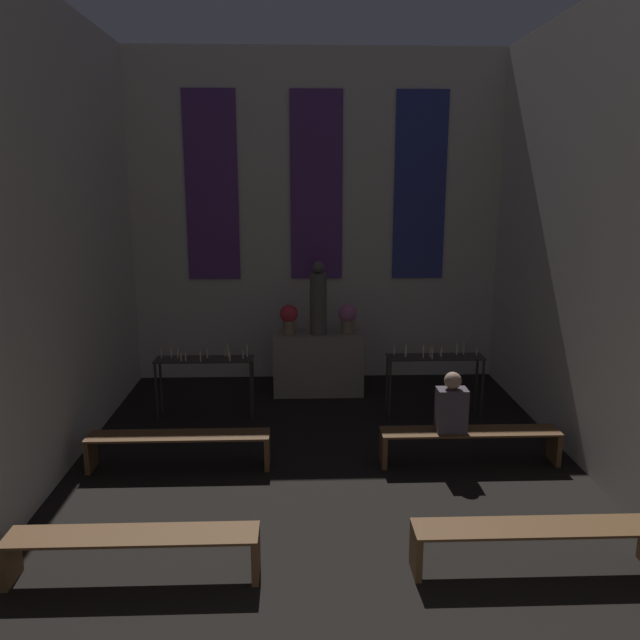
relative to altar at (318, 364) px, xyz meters
The scene contains 12 objects.
wall_back 2.46m from the altar, 90.00° to the left, with size 6.41×0.16×5.48m.
altar is the anchor object (origin of this frame).
statue 1.03m from the altar, 90.00° to the right, with size 0.27×0.27×1.17m.
flower_vase_left 0.90m from the altar, behind, with size 0.29×0.29×0.48m.
flower_vase_right 0.90m from the altar, ahead, with size 0.29×0.29×0.48m.
candle_rack_left 1.97m from the altar, 149.03° to the right, with size 1.41×0.36×1.08m.
candle_rack_right 1.97m from the altar, 30.95° to the right, with size 1.41×0.36×1.08m.
pew_second_left 5.12m from the altar, 110.10° to the right, with size 2.17×0.36×0.43m.
pew_second_right 5.12m from the altar, 69.90° to the right, with size 2.17×0.36×0.43m.
pew_back_left 3.20m from the altar, 123.43° to the right, with size 2.17×0.36×0.43m.
pew_back_right 3.20m from the altar, 56.57° to the right, with size 2.17×0.36×0.43m.
person_seated 3.08m from the altar, 60.35° to the right, with size 0.36×0.24×0.74m.
Camera 1 is at (-0.32, -1.35, 3.40)m, focal length 35.00 mm.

